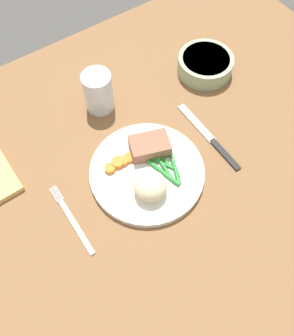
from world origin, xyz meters
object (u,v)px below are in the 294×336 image
meat_portion (150,146)px  water_glass (99,94)px  knife (210,138)px  dinner_plate (147,172)px  salad_bowl (205,64)px  fork (72,220)px

meat_portion → water_glass: (-2.05, 17.31, 0.97)cm
knife → water_glass: size_ratio=2.11×
water_glass → dinner_plate: bearing=-93.1°
meat_portion → knife: meat_portion is taller
water_glass → salad_bowl: size_ratio=0.73×
meat_portion → knife: (13.30, -4.03, -2.97)cm
water_glass → salad_bowl: 27.29cm
meat_portion → water_glass: 17.45cm
meat_portion → knife: bearing=-16.9°
fork → water_glass: water_glass is taller
dinner_plate → meat_portion: (3.21, 3.74, 2.37)cm
fork → water_glass: bearing=52.6°
dinner_plate → knife: size_ratio=1.16×
dinner_plate → salad_bowl: 32.33cm
dinner_plate → meat_portion: size_ratio=2.93×
dinner_plate → water_glass: water_glass is taller
dinner_plate → water_glass: (1.15, 21.05, 3.34)cm
salad_bowl → water_glass: bearing=169.7°
meat_portion → fork: (-21.04, -4.00, -2.97)cm
fork → knife: bearing=4.2°
dinner_plate → meat_portion: meat_portion is taller
knife → salad_bowl: bearing=57.7°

